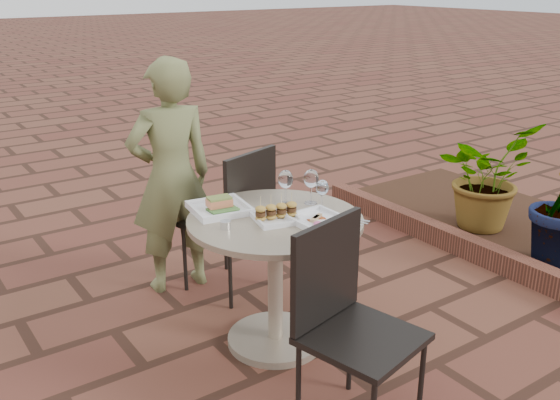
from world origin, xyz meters
TOP-DOWN VIEW (x-y plane):
  - ground at (0.00, 0.00)m, footprint 60.00×60.00m
  - cafe_table at (-0.15, 0.22)m, footprint 0.90×0.90m
  - chair_far at (-0.01, 0.83)m, footprint 0.55×0.55m
  - chair_near at (-0.25, -0.45)m, footprint 0.53×0.53m
  - diner at (-0.29, 1.14)m, footprint 0.57×0.41m
  - plate_salmon at (-0.33, 0.47)m, footprint 0.32×0.32m
  - plate_sliders at (-0.16, 0.19)m, footprint 0.26×0.26m
  - plate_tuna at (-0.01, 0.06)m, footprint 0.25×0.25m
  - wine_glass_right at (0.13, 0.20)m, footprint 0.07×0.07m
  - wine_glass_mid at (0.01, 0.36)m, footprint 0.08×0.08m
  - wine_glass_far at (0.13, 0.29)m, footprint 0.08×0.08m
  - steel_ramekin at (-0.43, 0.24)m, footprint 0.06×0.06m
  - cutlery_set at (0.14, -0.02)m, footprint 0.16×0.21m
  - planter_curb at (1.60, 0.30)m, footprint 0.12×3.00m
  - mulch_bed at (2.30, 0.30)m, footprint 1.30×3.00m
  - potted_plant_a at (2.03, 0.59)m, footprint 0.82×0.74m

SIDE VIEW (x-z plane):
  - ground at x=0.00m, z-range 0.00..0.00m
  - mulch_bed at x=2.30m, z-range 0.00..0.06m
  - planter_curb at x=1.60m, z-range 0.00..0.15m
  - potted_plant_a at x=2.03m, z-range 0.06..0.87m
  - cafe_table at x=-0.15m, z-range 0.12..0.85m
  - chair_far at x=-0.01m, z-range 0.08..1.01m
  - chair_near at x=-0.25m, z-range 0.08..1.01m
  - diner at x=-0.29m, z-range 0.00..1.46m
  - cutlery_set at x=0.14m, z-range 0.73..0.73m
  - plate_tuna at x=-0.01m, z-range 0.73..0.76m
  - steel_ramekin at x=-0.43m, z-range 0.73..0.77m
  - plate_salmon at x=-0.33m, z-range 0.71..0.79m
  - plate_sliders at x=-0.16m, z-range 0.69..0.83m
  - wine_glass_right at x=0.13m, z-range 0.76..0.92m
  - wine_glass_mid at x=0.01m, z-range 0.77..0.96m
  - wine_glass_far at x=0.13m, z-range 0.77..0.96m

